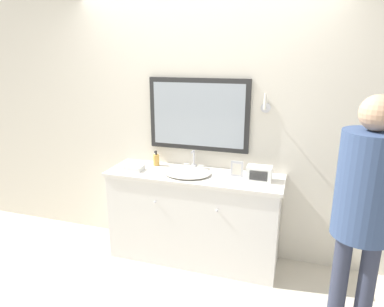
{
  "coord_description": "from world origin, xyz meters",
  "views": [
    {
      "loc": [
        0.92,
        -2.63,
        1.97
      ],
      "look_at": [
        -0.02,
        0.28,
        1.1
      ],
      "focal_mm": 32.0,
      "sensor_mm": 36.0,
      "label": 1
    }
  ],
  "objects_px": {
    "picture_frame": "(237,169)",
    "sink_basin": "(188,172)",
    "appliance_box": "(259,173)",
    "person": "(365,197)",
    "soap_bottle": "(156,160)"
  },
  "relations": [
    {
      "from": "sink_basin",
      "to": "appliance_box",
      "type": "relative_size",
      "value": 2.05
    },
    {
      "from": "soap_bottle",
      "to": "appliance_box",
      "type": "xyz_separation_m",
      "value": [
        1.05,
        -0.12,
        0.01
      ]
    },
    {
      "from": "appliance_box",
      "to": "person",
      "type": "height_order",
      "value": "person"
    },
    {
      "from": "sink_basin",
      "to": "person",
      "type": "relative_size",
      "value": 0.26
    },
    {
      "from": "appliance_box",
      "to": "person",
      "type": "xyz_separation_m",
      "value": [
        0.75,
        -0.63,
        0.13
      ]
    },
    {
      "from": "sink_basin",
      "to": "person",
      "type": "height_order",
      "value": "person"
    },
    {
      "from": "soap_bottle",
      "to": "appliance_box",
      "type": "bearing_deg",
      "value": -6.77
    },
    {
      "from": "person",
      "to": "sink_basin",
      "type": "bearing_deg",
      "value": 157.0
    },
    {
      "from": "appliance_box",
      "to": "person",
      "type": "bearing_deg",
      "value": -40.13
    },
    {
      "from": "soap_bottle",
      "to": "appliance_box",
      "type": "distance_m",
      "value": 1.06
    },
    {
      "from": "sink_basin",
      "to": "person",
      "type": "xyz_separation_m",
      "value": [
        1.42,
        -0.6,
        0.17
      ]
    },
    {
      "from": "picture_frame",
      "to": "sink_basin",
      "type": "bearing_deg",
      "value": -171.02
    },
    {
      "from": "sink_basin",
      "to": "picture_frame",
      "type": "xyz_separation_m",
      "value": [
        0.45,
        0.07,
        0.05
      ]
    },
    {
      "from": "sink_basin",
      "to": "picture_frame",
      "type": "height_order",
      "value": "sink_basin"
    },
    {
      "from": "appliance_box",
      "to": "sink_basin",
      "type": "bearing_deg",
      "value": -177.14
    }
  ]
}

